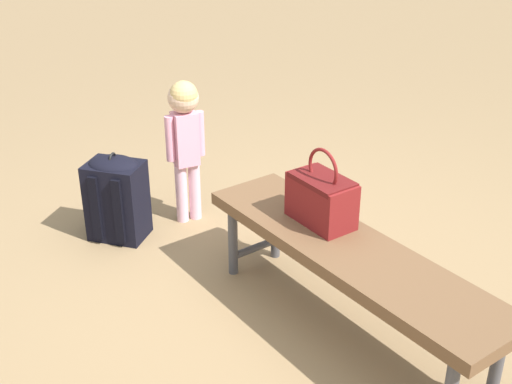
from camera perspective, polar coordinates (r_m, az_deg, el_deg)
name	(u,v)px	position (r m, az deg, el deg)	size (l,w,h in m)	color
ground_plane	(288,297)	(3.38, 2.71, -8.99)	(40.00, 40.00, 0.00)	#8C704C
park_bench	(348,258)	(2.97, 7.92, -5.61)	(1.61, 0.42, 0.45)	brown
handbag	(322,198)	(3.06, 5.63, -0.48)	(0.33, 0.19, 0.37)	maroon
child_standing	(185,130)	(3.84, -6.10, 5.28)	(0.18, 0.23, 0.87)	#E5B2C6
backpack_large	(117,195)	(3.85, -11.83, -0.27)	(0.38, 0.37, 0.52)	black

